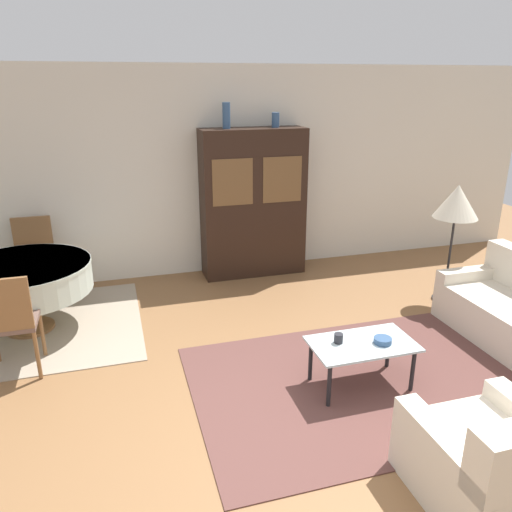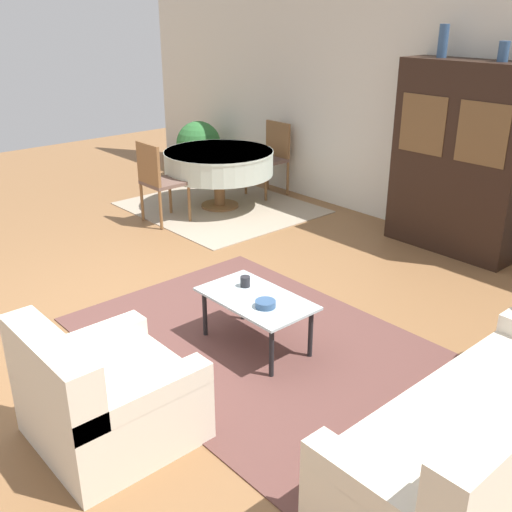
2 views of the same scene
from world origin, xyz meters
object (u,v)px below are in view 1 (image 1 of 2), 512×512
Objects in this scene: armchair at (497,464)px; vase_tall at (226,116)px; display_cabinet at (253,203)px; dining_table at (23,278)px; coffee_table at (362,348)px; vase_short at (276,120)px; floor_lamp at (457,204)px; cup at (338,338)px; dining_chair_far at (34,253)px; bowl at (383,340)px; dining_chair_near at (8,319)px.

armchair is 4.66m from vase_tall.
dining_table is (-2.73, -0.96, -0.38)m from display_cabinet.
vase_short is at bearing 86.64° from coffee_table.
floor_lamp is 7.68× the size of vase_short.
vase_tall is (-0.47, 2.87, 1.72)m from coffee_table.
floor_lamp reaches higher than cup.
cup is 0.26× the size of vase_tall.
floor_lamp reaches higher than coffee_table.
cup is 0.45× the size of vase_short.
dining_chair_far is at bearing -178.80° from vase_tall.
vase_short reaches higher than cup.
vase_short reaches higher than bowl.
dining_chair_far is (-2.86, 2.82, 0.19)m from coffee_table.
cup is at bearing 134.02° from dining_chair_far.
display_cabinet is 1.41× the size of dining_table.
armchair is at bearing -81.92° from coffee_table.
dining_chair_far is at bearing 126.10° from armchair.
cup is at bearing -91.32° from display_cabinet.
bowl is at bearing 136.44° from dining_chair_far.
dining_chair_near reaches higher than armchair.
display_cabinet reaches higher than armchair.
dining_chair_far reaches higher than bowl.
coffee_table is 0.22m from cup.
armchair reaches higher than dining_table.
floor_lamp reaches higher than dining_chair_far.
dining_chair_far is at bearing 90.00° from dining_chair_near.
display_cabinet reaches higher than coffee_table.
floor_lamp is at bearing 32.23° from cup.
coffee_table is at bearing 162.19° from bowl.
vase_tall is at bearing 95.56° from cup.
cup is (-0.39, 1.43, 0.17)m from armchair.
vase_short is (-1.65, 1.54, 0.84)m from floor_lamp.
dining_chair_near reaches higher than cup.
dining_chair_near is at bearing 90.00° from dining_chair_far.
armchair is 4.58m from vase_short.
dining_table is at bearing 90.00° from dining_chair_near.
floor_lamp is (1.62, 2.70, 0.89)m from armchair.
coffee_table is 3.38m from vase_tall.
coffee_table is at bearing -33.80° from dining_table.
vase_tall is (-0.63, 2.92, 1.65)m from bowl.
cup reaches higher than coffee_table.
dining_chair_near is at bearing 160.42° from cup.
dining_chair_near reaches higher than bowl.
cup is at bearing 162.50° from coffee_table.
dining_chair_near is at bearing -148.44° from vase_short.
dining_chair_near is at bearing -142.13° from vase_tall.
display_cabinet is at bearing 34.25° from dining_chair_near.
vase_short is (3.03, 0.05, 1.47)m from dining_chair_far.
armchair is 10.50× the size of cup.
armchair is at bearing -89.65° from vase_short.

